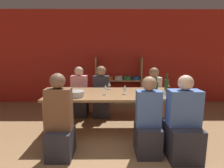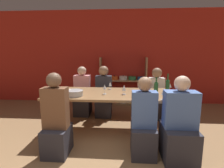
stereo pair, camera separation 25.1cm
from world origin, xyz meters
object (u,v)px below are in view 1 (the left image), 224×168
Objects in this scene: dining_table at (112,97)px; wine_glass_red_a at (52,88)px; wine_bottle_dark at (156,87)px; wine_glass_red_d at (168,85)px; person_far_c at (153,98)px; wine_glass_red_b at (125,88)px; wine_bottle_green at (167,85)px; cell_phone at (66,92)px; person_far_a at (80,98)px; person_far_b at (101,97)px; wine_glass_red_c at (106,87)px; person_near_b at (60,126)px; shelf_unit at (118,88)px; wine_glass_white_b at (149,92)px; wine_glass_red_e at (109,84)px; wine_glass_white_a at (165,92)px; wine_bottle_amber at (55,85)px; person_near_c at (182,128)px; mixing_bowl at (76,93)px; person_near_a at (148,126)px.

dining_table is 15.51× the size of wine_glass_red_a.
wine_bottle_dark is 0.41m from wine_glass_red_d.
wine_glass_red_b is at bearing 49.69° from person_far_c.
cell_phone is (-1.90, 0.05, -0.14)m from wine_bottle_green.
person_far_b is (0.52, -0.04, 0.02)m from person_far_a.
person_far_b is at bearing 106.70° from dining_table.
wine_glass_red_b is 0.35m from wine_glass_red_c.
person_far_a is 1.70m from person_near_b.
wine_glass_red_b is at bearing -89.14° from shelf_unit.
person_near_b is (-1.77, -0.88, -0.43)m from wine_bottle_green.
cell_phone is (-0.76, 0.20, -0.12)m from wine_glass_red_c.
wine_glass_white_b is 1.56m from person_far_b.
dining_table is (-0.20, -1.84, 0.19)m from shelf_unit.
wine_glass_white_a is at bearing -40.23° from wine_glass_red_e.
wine_bottle_dark is at bearing 4.69° from wine_glass_red_b.
wine_bottle_dark is 1.85× the size of wine_glass_white_b.
wine_bottle_green is 0.32× the size of person_far_c.
person_far_c reaches higher than wine_bottle_green.
wine_glass_red_a is at bearing 179.25° from wine_bottle_dark.
person_far_a is (-1.88, 0.65, -0.43)m from wine_glass_red_d.
wine_bottle_amber is 2.10× the size of wine_glass_red_d.
person_near_b is at bearing -130.69° from wine_glass_red_c.
person_far_a is at bearing -4.80° from person_far_b.
person_far_a reaches higher than wine_glass_white_a.
wine_glass_red_b is (1.33, -0.07, 0.01)m from wine_glass_red_a.
person_near_c is (2.10, -1.02, -0.44)m from wine_bottle_amber.
wine_glass_red_e is 1.41m from person_near_b.
person_near_c reaches higher than mixing_bowl.
shelf_unit is 8.67× the size of wine_glass_red_d.
wine_bottle_dark is (-0.22, -0.09, -0.02)m from wine_bottle_green.
cell_phone is at bearing -18.47° from wine_bottle_amber.
wine_glass_red_d is (0.88, 0.31, -0.00)m from wine_glass_red_b.
wine_glass_white_b reaches higher than wine_glass_red_d.
person_near_a is at bearing -24.23° from mixing_bowl.
person_far_c is (2.06, 0.60, -0.43)m from wine_bottle_amber.
wine_glass_white_b is (-0.42, -0.47, -0.02)m from wine_bottle_green.
wine_glass_red_b is at bearing 1.99° from wine_glass_red_c.
wine_glass_red_a is at bearing 152.92° from mixing_bowl.
shelf_unit reaches higher than wine_glass_white_b.
person_far_b is (-0.85, 1.25, -0.42)m from wine_glass_white_b.
person_far_b is (0.85, 0.85, -0.40)m from wine_glass_red_a.
wine_glass_white_b is (-0.51, -0.64, 0.01)m from wine_glass_red_d.
wine_glass_red_a is 0.13× the size of person_near_a.
cell_phone is 0.14× the size of person_far_a.
wine_glass_white_a is 0.25m from wine_glass_white_b.
person_far_c is at bearing 91.19° from person_near_c.
wine_glass_white_b is (0.72, -0.32, -0.01)m from wine_glass_red_c.
wine_bottle_dark is at bearing -4.72° from cell_phone.
mixing_bowl is 0.87m from wine_glass_red_b.
mixing_bowl is 0.25× the size of person_near_c.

